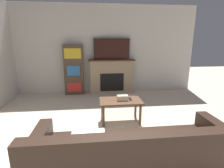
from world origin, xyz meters
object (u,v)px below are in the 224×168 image
Objects in this scene: fireplace at (112,76)px; tv at (112,49)px; bookshelf at (74,70)px; couch at (134,158)px; coffee_table at (121,103)px.

fireplace is 0.85m from tv.
bookshelf is (-1.17, -0.02, 0.23)m from fireplace.
fireplace is 0.60× the size of couch.
fireplace reaches higher than coffee_table.
coffee_table is (-0.04, -2.08, -0.14)m from fireplace.
fireplace is at bearing 90.00° from tv.
bookshelf is at bearing -179.80° from tv.
couch is 1.59× the size of bookshelf.
coffee_table is (-0.04, -2.06, -0.99)m from tv.
tv is at bearing 0.20° from bookshelf.
couch is 3.78m from bookshelf.
tv reaches higher than bookshelf.
couch is at bearing -91.91° from fireplace.
couch is at bearing -91.92° from tv.
couch is at bearing -92.87° from coffee_table.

